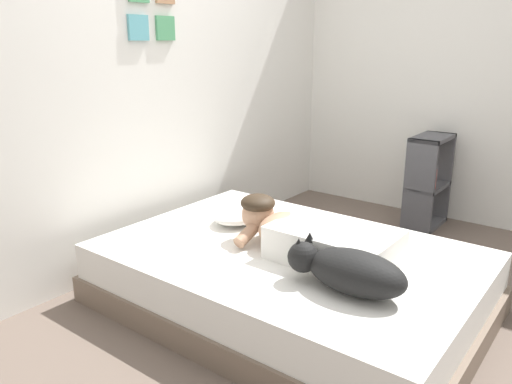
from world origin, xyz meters
name	(u,v)px	position (x,y,z in m)	size (l,w,h in m)	color
ground_plane	(324,308)	(0.00, 0.00, 0.00)	(11.96, 11.96, 0.00)	#66564C
back_wall	(149,75)	(0.00, 1.38, 1.25)	(3.98, 0.12, 2.50)	silver
side_wall_right	(436,68)	(2.04, 0.16, 1.25)	(0.10, 5.66, 2.50)	silver
bed	(289,278)	(-0.10, 0.18, 0.18)	(1.43, 2.07, 0.36)	#726051
pillow	(246,211)	(0.13, 0.67, 0.41)	(0.52, 0.32, 0.11)	white
person_lying	(311,236)	(-0.09, 0.05, 0.46)	(0.43, 0.92, 0.27)	white
dog	(349,270)	(-0.35, -0.31, 0.46)	(0.26, 0.57, 0.21)	black
coffee_cup	(247,214)	(0.13, 0.66, 0.39)	(0.12, 0.09, 0.07)	teal
cell_phone	(367,275)	(-0.15, -0.32, 0.36)	(0.07, 0.14, 0.01)	black
bookshelf	(427,181)	(1.67, 0.02, 0.38)	(0.45, 0.24, 0.75)	#4C4C51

